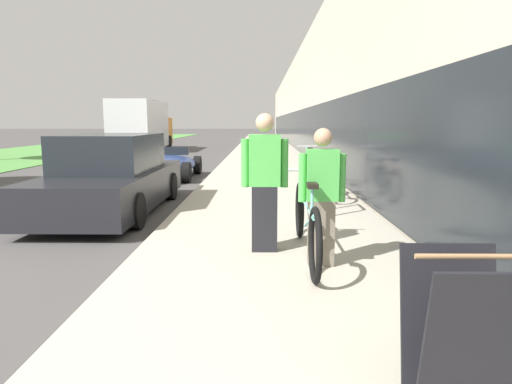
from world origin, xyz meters
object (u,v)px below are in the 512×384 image
object	(u,v)px
tandem_bicycle	(306,223)
vintage_roadster_curbside	(168,165)
person_rider	(322,197)
person_bystander	(265,183)
bike_rack_hoop	(332,184)
parked_sedan_curbside	(113,177)
sandwich_board_sign	(462,333)
moving_truck	(142,126)
cruiser_bike_middle	(308,169)
cruiser_bike_nearest	(331,181)

from	to	relation	value
tandem_bicycle	vintage_roadster_curbside	world-z (taller)	tandem_bicycle
person_rider	tandem_bicycle	bearing A→B (deg)	112.65
person_bystander	vintage_roadster_curbside	bearing A→B (deg)	109.04
bike_rack_hoop	vintage_roadster_curbside	xyz separation A→B (m)	(-4.12, 6.02, -0.24)
parked_sedan_curbside	vintage_roadster_curbside	world-z (taller)	parked_sedan_curbside
sandwich_board_sign	tandem_bicycle	bearing A→B (deg)	100.98
person_rider	moving_truck	size ratio (longest dim) A/B	0.21
tandem_bicycle	vintage_roadster_curbside	xyz separation A→B (m)	(-3.40, 8.69, -0.14)
tandem_bicycle	bike_rack_hoop	xyz separation A→B (m)	(0.72, 2.67, 0.10)
bike_rack_hoop	parked_sedan_curbside	distance (m)	4.15
person_bystander	cruiser_bike_middle	bearing A→B (deg)	79.16
person_rider	moving_truck	bearing A→B (deg)	109.14
bike_rack_hoop	moving_truck	distance (m)	21.26
person_rider	cruiser_bike_middle	distance (m)	6.67
bike_rack_hoop	vintage_roadster_curbside	bearing A→B (deg)	124.38
person_bystander	cruiser_bike_middle	xyz separation A→B (m)	(1.16, 6.06, -0.45)
bike_rack_hoop	vintage_roadster_curbside	distance (m)	7.30
person_rider	person_bystander	size ratio (longest dim) A/B	0.90
parked_sedan_curbside	cruiser_bike_middle	bearing A→B (deg)	36.40
tandem_bicycle	person_bystander	distance (m)	0.71
bike_rack_hoop	person_bystander	bearing A→B (deg)	-116.63
moving_truck	bike_rack_hoop	bearing A→B (deg)	-66.73
cruiser_bike_middle	vintage_roadster_curbside	world-z (taller)	cruiser_bike_middle
person_bystander	vintage_roadster_curbside	size ratio (longest dim) A/B	0.43
person_rider	vintage_roadster_curbside	world-z (taller)	person_rider
cruiser_bike_middle	sandwich_board_sign	size ratio (longest dim) A/B	2.11
person_bystander	cruiser_bike_nearest	distance (m)	4.12
parked_sedan_curbside	vintage_roadster_curbside	bearing A→B (deg)	90.24
person_rider	parked_sedan_curbside	world-z (taller)	person_rider
tandem_bicycle	sandwich_board_sign	xyz separation A→B (m)	(0.57, -2.93, 0.04)
tandem_bicycle	person_bystander	world-z (taller)	person_bystander
cruiser_bike_middle	vintage_roadster_curbside	xyz separation A→B (m)	(-4.07, 2.37, -0.13)
vintage_roadster_curbside	moving_truck	world-z (taller)	moving_truck
person_bystander	cruiser_bike_middle	world-z (taller)	person_bystander
sandwich_board_sign	parked_sedan_curbside	world-z (taller)	parked_sedan_curbside
person_rider	cruiser_bike_middle	world-z (taller)	person_rider
cruiser_bike_middle	moving_truck	distance (m)	17.95
person_bystander	bike_rack_hoop	distance (m)	2.72
cruiser_bike_nearest	parked_sedan_curbside	xyz separation A→B (m)	(-4.30, -0.77, 0.17)
sandwich_board_sign	person_rider	bearing A→B (deg)	99.45
bike_rack_hoop	cruiser_bike_middle	size ratio (longest dim) A/B	0.44
cruiser_bike_nearest	vintage_roadster_curbside	xyz separation A→B (m)	(-4.32, 4.59, -0.10)
sandwich_board_sign	cruiser_bike_middle	bearing A→B (deg)	89.39
bike_rack_hoop	moving_truck	bearing A→B (deg)	113.27
person_bystander	bike_rack_hoop	xyz separation A→B (m)	(1.21, 2.41, -0.34)
tandem_bicycle	cruiser_bike_nearest	bearing A→B (deg)	77.40
cruiser_bike_nearest	cruiser_bike_middle	xyz separation A→B (m)	(-0.25, 2.22, 0.04)
bike_rack_hoop	person_rider	bearing A→B (deg)	-101.02
bike_rack_hoop	moving_truck	xyz separation A→B (m)	(-8.39, 19.51, 0.84)
tandem_bicycle	person_rider	size ratio (longest dim) A/B	1.71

